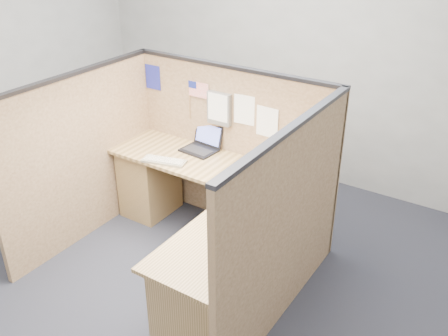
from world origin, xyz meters
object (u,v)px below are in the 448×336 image
Objects in this scene: laptop at (203,144)px; keyboard at (164,161)px; l_desk at (205,224)px; mouse at (284,194)px.

laptop is 0.80× the size of keyboard.
keyboard reaches higher than l_desk.
laptop is (-0.44, 0.59, 0.39)m from l_desk.
keyboard is 1.15m from mouse.
laptop is at bearing 126.21° from l_desk.
l_desk is 0.69m from keyboard.
mouse reaches higher than l_desk.
l_desk is at bearing -48.89° from laptop.
keyboard is at bearing 161.42° from l_desk.
l_desk is 4.71× the size of keyboard.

